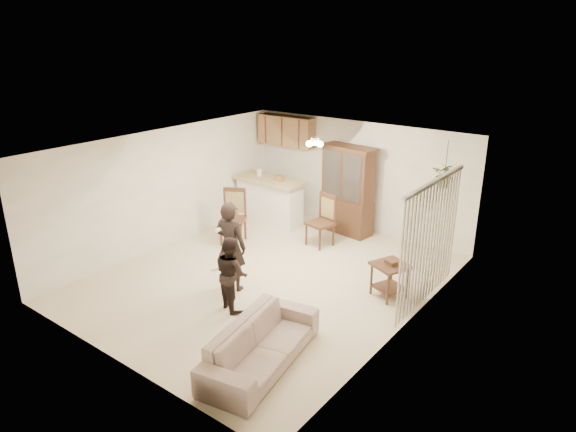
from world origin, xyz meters
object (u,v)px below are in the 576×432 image
Objects in this scene: sofa at (261,340)px; adult at (230,242)px; child at (231,271)px; china_hutch at (347,191)px; side_table at (390,280)px; chair_hutch_right at (353,220)px; chair_hutch_left at (320,232)px; chair_bar at (233,228)px.

adult reaches higher than sofa.
china_hutch is (-0.27, 4.09, 0.31)m from child.
adult reaches higher than child.
sofa is at bearing -100.85° from side_table.
chair_hutch_right is at bearing 132.38° from side_table.
adult is 0.73m from child.
chair_hutch_right is (0.35, 3.66, -0.61)m from adult.
china_hutch is 3.13m from side_table.
chair_hutch_left is (0.17, 2.57, -0.58)m from adult.
chair_hutch_left is (-0.31, 3.07, -0.36)m from child.
china_hutch is 2.73× the size of side_table.
china_hutch is at bearing 98.59° from chair_hutch_left.
sofa is 5.26m from china_hutch.
child is 1.14× the size of chair_bar.
child reaches higher than chair_hutch_left.
child is at bearing -73.24° from chair_hutch_left.
adult is at bearing -86.18° from china_hutch.
chair_bar is (-1.89, 2.06, -0.34)m from child.
child reaches higher than chair_bar.
sofa is 1.85× the size of chair_hutch_right.
side_table is 2.49m from chair_hutch_left.
sofa is at bearing 132.23° from adult.
chair_hutch_right is at bearing -67.51° from child.
adult is 2.45× the size of side_table.
sofa is 5.26m from chair_hutch_right.
adult is 3.59m from china_hutch.
china_hutch is at bearing -104.44° from adult.
child reaches higher than chair_hutch_right.
chair_hutch_left is at bearing -85.16° from china_hutch.
side_table is 0.62× the size of chair_bar.
chair_hutch_right is (-0.13, 4.17, -0.39)m from child.
chair_bar is (-1.41, 1.56, -0.57)m from adult.
adult is 1.78× the size of chair_hutch_right.
sofa is 0.94× the size of china_hutch.
side_table is at bearing -160.07° from adult.
china_hutch is 1.98× the size of chair_hutch_right.
side_table is at bearing -16.19° from chair_hutch_left.
child is (0.48, -0.50, -0.22)m from adult.
china_hutch is at bearing -65.63° from child.
child is 0.67× the size of china_hutch.
sofa is 2.56× the size of side_table.
chair_bar reaches higher than chair_hutch_right.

